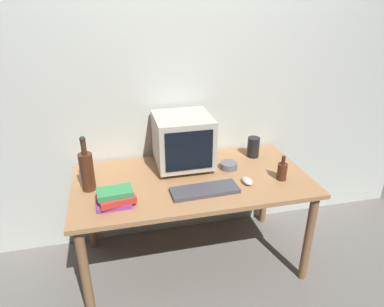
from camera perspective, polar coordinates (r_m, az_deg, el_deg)
name	(u,v)px	position (r m, az deg, el deg)	size (l,w,h in m)	color
ground_plane	(192,260)	(2.70, 0.00, -17.26)	(6.00, 6.00, 0.00)	slate
back_wall	(177,81)	(2.52, -2.48, 11.93)	(4.00, 0.08, 2.50)	beige
desk	(192,188)	(2.33, 0.00, -5.81)	(1.55, 0.80, 0.70)	#9E7047
crt_monitor	(183,141)	(2.37, -1.52, 2.14)	(0.38, 0.39, 0.37)	#B2AD9E
keyboard	(205,190)	(2.13, 2.12, -6.10)	(0.42, 0.15, 0.02)	#3F3F47
computer_mouse	(247,181)	(2.25, 9.12, -4.50)	(0.06, 0.10, 0.04)	beige
bottle_tall	(87,170)	(2.20, -17.02, -2.66)	(0.08, 0.08, 0.36)	#472314
bottle_short	(282,171)	(2.32, 14.71, -2.77)	(0.06, 0.06, 0.17)	#472314
book_stack	(115,198)	(2.04, -12.59, -7.19)	(0.23, 0.17, 0.10)	#843893
cd_spindle	(229,166)	(2.42, 6.10, -1.99)	(0.12, 0.12, 0.04)	#595B66
metal_canister	(253,147)	(2.60, 10.12, 1.06)	(0.09, 0.09, 0.15)	black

